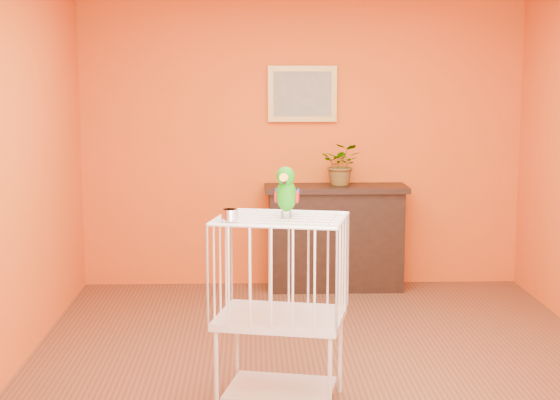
{
  "coord_description": "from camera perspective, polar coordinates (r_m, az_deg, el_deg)",
  "views": [
    {
      "loc": [
        -0.46,
        -5.52,
        1.91
      ],
      "look_at": [
        -0.3,
        -0.68,
        1.21
      ],
      "focal_mm": 55.0,
      "sensor_mm": 36.0,
      "label": 1
    }
  ],
  "objects": [
    {
      "name": "potted_plant",
      "position": [
        7.64,
        4.13,
        2.07
      ],
      "size": [
        0.43,
        0.45,
        0.3
      ],
      "primitive_type": "imported",
      "rotation": [
        0.0,
        0.0,
        -0.25
      ],
      "color": "#26722D",
      "rests_on": "console_cabinet"
    },
    {
      "name": "feed_cup",
      "position": [
        4.76,
        -3.36,
        -1.01
      ],
      "size": [
        0.1,
        0.1,
        0.07
      ],
      "primitive_type": "cylinder",
      "color": "silver",
      "rests_on": "birdcage"
    },
    {
      "name": "console_cabinet",
      "position": [
        7.72,
        3.7,
        -2.49
      ],
      "size": [
        1.27,
        0.46,
        0.94
      ],
      "color": "black",
      "rests_on": "ground"
    },
    {
      "name": "room_shell",
      "position": [
        5.55,
        2.86,
        4.86
      ],
      "size": [
        4.5,
        4.5,
        4.5
      ],
      "color": "#ED4E16",
      "rests_on": "ground"
    },
    {
      "name": "ground",
      "position": [
        5.86,
        2.74,
        -10.78
      ],
      "size": [
        4.5,
        4.5,
        0.0
      ],
      "primitive_type": "plane",
      "color": "brown",
      "rests_on": "ground"
    },
    {
      "name": "birdcage",
      "position": [
        5.01,
        0.03,
        -7.21
      ],
      "size": [
        0.82,
        0.69,
        1.11
      ],
      "rotation": [
        0.0,
        0.0,
        -0.22
      ],
      "color": "silver",
      "rests_on": "ground"
    },
    {
      "name": "framed_picture",
      "position": [
        7.75,
        1.5,
        7.07
      ],
      "size": [
        0.62,
        0.04,
        0.5
      ],
      "color": "#A77F3B",
      "rests_on": "room_shell"
    },
    {
      "name": "parrot",
      "position": [
        4.86,
        0.43,
        0.56
      ],
      "size": [
        0.15,
        0.27,
        0.3
      ],
      "rotation": [
        0.0,
        0.0,
        -0.19
      ],
      "color": "#59544C",
      "rests_on": "birdcage"
    }
  ]
}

